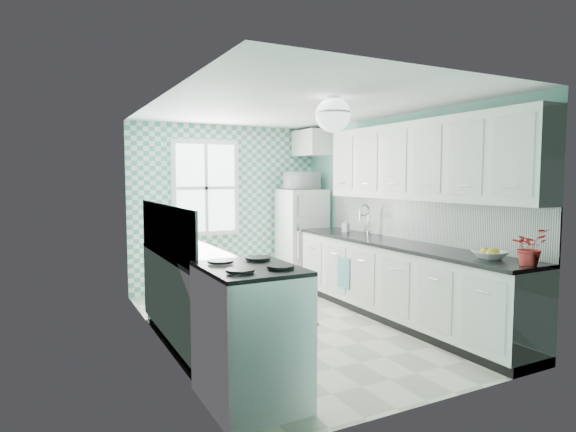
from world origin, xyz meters
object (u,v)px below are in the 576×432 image
microwave (302,181)px  fruit_bowl (490,255)px  stove (250,332)px  ceiling_light (333,115)px  fridge (302,237)px  potted_plant (529,247)px  sink (359,235)px

microwave → fruit_bowl: bearing=88.2°
fruit_bowl → stove: bearing=176.0°
ceiling_light → fridge: (1.11, 2.61, -1.56)m
fridge → potted_plant: bearing=-90.2°
ceiling_light → sink: size_ratio=0.66×
ceiling_light → fruit_bowl: size_ratio=1.16×
fridge → fruit_bowl: bearing=-90.0°
sink → microwave: 1.58m
stove → potted_plant: 2.53m
fridge → microwave: size_ratio=3.05×
ceiling_light → fridge: 3.24m
sink → fruit_bowl: size_ratio=1.77×
sink → microwave: size_ratio=1.07×
stove → fruit_bowl: (2.40, -0.17, 0.44)m
fridge → microwave: 0.90m
ceiling_light → stove: ceiling_light is taller
stove → sink: sink is taller
stove → fruit_bowl: 2.44m
fridge → sink: fridge is taller
stove → sink: bearing=39.9°
stove → microwave: microwave is taller
fridge → microwave: bearing=53.0°
stove → ceiling_light: bearing=32.3°
stove → potted_plant: potted_plant is taller
sink → potted_plant: sink is taller
ceiling_light → potted_plant: ceiling_light is taller
sink → fridge: bearing=96.7°
ceiling_light → fruit_bowl: (1.20, -0.90, -1.35)m
potted_plant → microwave: microwave is taller
ceiling_light → fruit_bowl: 2.01m
fridge → potted_plant: (0.09, -3.92, 0.35)m
fruit_bowl → ceiling_light: bearing=143.2°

